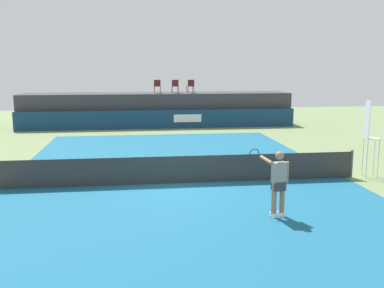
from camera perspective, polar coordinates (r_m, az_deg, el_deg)
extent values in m
plane|color=#6B7F51|center=(17.88, -2.55, -2.65)|extent=(48.00, 48.00, 0.00)
cube|color=#16597A|center=(14.98, -1.57, -5.15)|extent=(12.00, 22.00, 0.00)
cube|color=navy|center=(28.12, -4.39, 3.23)|extent=(18.00, 0.20, 1.20)
cube|color=white|center=(28.16, -0.58, 3.40)|extent=(1.80, 0.02, 0.50)
cube|color=#38383D|center=(29.86, -4.59, 4.59)|extent=(18.00, 2.80, 2.20)
cylinder|color=#561919|center=(29.88, -4.18, 7.14)|extent=(0.04, 0.04, 0.44)
cylinder|color=#561919|center=(29.88, -4.96, 7.13)|extent=(0.04, 0.04, 0.44)
cylinder|color=#561919|center=(29.47, -4.18, 7.10)|extent=(0.04, 0.04, 0.44)
cylinder|color=#561919|center=(29.48, -4.97, 7.09)|extent=(0.04, 0.04, 0.44)
cube|color=#561919|center=(29.67, -4.58, 7.57)|extent=(0.46, 0.46, 0.03)
cube|color=#561919|center=(29.45, -4.58, 7.99)|extent=(0.44, 0.05, 0.42)
cylinder|color=#561919|center=(29.80, -1.86, 7.16)|extent=(0.04, 0.04, 0.44)
cylinder|color=#561919|center=(29.78, -2.65, 7.15)|extent=(0.04, 0.04, 0.44)
cylinder|color=#561919|center=(29.39, -1.82, 7.12)|extent=(0.04, 0.04, 0.44)
cylinder|color=#561919|center=(29.37, -2.61, 7.11)|extent=(0.04, 0.04, 0.44)
cube|color=#561919|center=(29.57, -2.24, 7.59)|extent=(0.46, 0.46, 0.03)
cube|color=#561919|center=(29.36, -2.22, 8.01)|extent=(0.44, 0.04, 0.42)
cylinder|color=#561919|center=(29.96, 0.08, 7.18)|extent=(0.04, 0.04, 0.44)
cylinder|color=#561919|center=(29.87, -0.68, 7.17)|extent=(0.04, 0.04, 0.44)
cylinder|color=#561919|center=(29.56, 0.26, 7.14)|extent=(0.04, 0.04, 0.44)
cylinder|color=#561919|center=(29.47, -0.51, 7.13)|extent=(0.04, 0.04, 0.44)
cube|color=#561919|center=(29.70, -0.22, 7.60)|extent=(0.48, 0.48, 0.03)
cube|color=#561919|center=(29.49, -0.13, 8.02)|extent=(0.44, 0.07, 0.42)
cylinder|color=white|center=(16.85, 23.25, -1.83)|extent=(0.04, 0.04, 1.40)
cylinder|color=white|center=(17.21, 22.77, -1.55)|extent=(0.04, 0.04, 1.40)
cylinder|color=white|center=(16.70, 21.96, -1.84)|extent=(0.04, 0.04, 1.40)
cylinder|color=white|center=(17.07, 21.50, -1.56)|extent=(0.04, 0.04, 1.40)
cube|color=white|center=(16.84, 22.53, 0.69)|extent=(0.50, 0.50, 0.03)
cube|color=white|center=(16.67, 22.02, 3.00)|extent=(0.09, 0.44, 1.33)
cube|color=#2D2D2D|center=(14.87, -1.58, -3.39)|extent=(12.40, 0.02, 0.95)
cylinder|color=#4C4C51|center=(16.65, 20.18, -2.46)|extent=(0.10, 0.10, 1.00)
cube|color=white|center=(12.04, 11.65, -8.98)|extent=(0.17, 0.28, 0.10)
cylinder|color=#997051|center=(11.89, 11.73, -6.88)|extent=(0.14, 0.14, 0.82)
cube|color=white|center=(11.92, 10.64, -9.13)|extent=(0.17, 0.28, 0.10)
cylinder|color=#997051|center=(11.78, 10.71, -7.01)|extent=(0.14, 0.14, 0.82)
cube|color=#333338|center=(11.75, 11.28, -5.41)|extent=(0.38, 0.28, 0.24)
cube|color=gray|center=(11.66, 11.34, -3.70)|extent=(0.39, 0.26, 0.56)
sphere|color=#997051|center=(11.56, 11.41, -1.48)|extent=(0.22, 0.22, 0.22)
cylinder|color=#997051|center=(11.78, 12.35, -3.69)|extent=(0.09, 0.09, 0.60)
cylinder|color=#997051|center=(11.70, 9.71, -2.06)|extent=(0.20, 0.61, 0.14)
cylinder|color=black|center=(12.06, 8.78, -1.55)|extent=(0.30, 0.09, 0.03)
torus|color=black|center=(12.32, 8.17, -1.29)|extent=(0.30, 0.08, 0.30)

